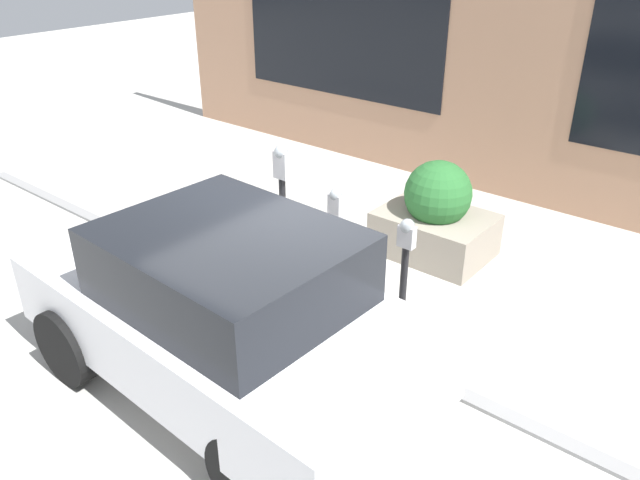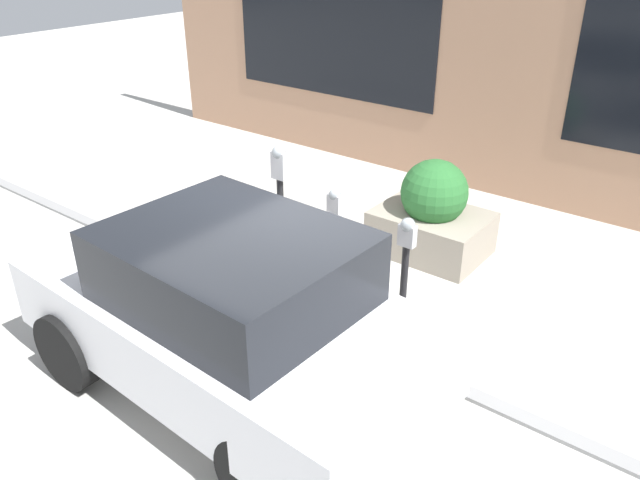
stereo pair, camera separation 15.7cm
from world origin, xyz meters
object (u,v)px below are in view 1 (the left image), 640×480
Objects in this scene: parking_meter_nearest at (405,258)px; parking_meter_second at (335,221)px; planter_box at (436,217)px; parked_car_front at (224,310)px; parking_meter_middle at (282,191)px.

parking_meter_nearest is 0.94× the size of parking_meter_second.
planter_box is (-0.31, -1.65, -0.47)m from parking_meter_second.
parking_meter_second is 0.35× the size of parked_car_front.
parked_car_front is at bearing 87.88° from planter_box.
parking_meter_nearest is 0.78× the size of parking_meter_middle.
parking_meter_nearest is 0.92× the size of planter_box.
parked_car_front is (-0.19, 1.80, -0.12)m from parking_meter_second.
parking_meter_second is 1.75m from planter_box.
parked_car_front reaches higher than planter_box.
parking_meter_middle is at bearing -2.27° from parking_meter_nearest.
planter_box is (-1.13, -1.60, -0.57)m from parking_meter_middle.
parking_meter_nearest is 1.92m from parked_car_front.
parked_car_front is (0.13, 3.45, 0.34)m from planter_box.
parking_meter_second reaches higher than planter_box.
parking_meter_second reaches higher than parking_meter_nearest.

